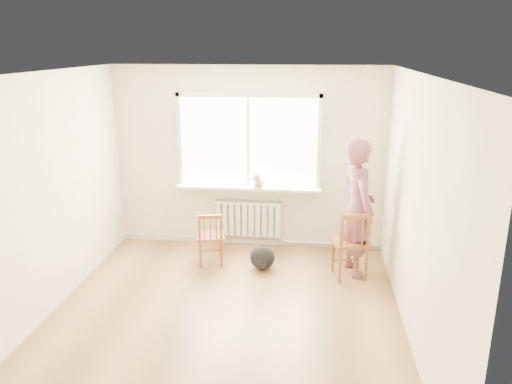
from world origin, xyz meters
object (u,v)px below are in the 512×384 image
(chair_left, at_px, (210,239))
(cat, at_px, (259,181))
(chair_right, at_px, (351,245))
(person, at_px, (358,208))
(backpack, at_px, (262,258))

(chair_left, bearing_deg, cat, -146.50)
(chair_left, height_order, chair_right, chair_right)
(person, bearing_deg, chair_right, 140.74)
(chair_left, relative_size, chair_right, 0.83)
(chair_left, xyz_separation_m, person, (1.98, -0.01, 0.52))
(chair_right, xyz_separation_m, person, (0.07, 0.19, 0.44))
(chair_left, relative_size, cat, 1.88)
(chair_right, distance_m, person, 0.49)
(chair_left, height_order, cat, cat)
(backpack, bearing_deg, person, 2.65)
(chair_right, bearing_deg, chair_left, -18.78)
(chair_left, height_order, backpack, chair_left)
(cat, distance_m, backpack, 1.15)
(chair_left, height_order, person, person)
(chair_right, relative_size, cat, 2.25)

